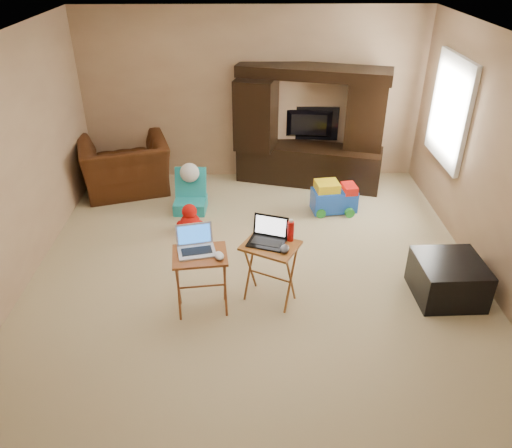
{
  "coord_description": "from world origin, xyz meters",
  "views": [
    {
      "loc": [
        -0.07,
        -4.51,
        3.32
      ],
      "look_at": [
        0.0,
        -0.2,
        0.8
      ],
      "focal_mm": 35.0,
      "sensor_mm": 36.0,
      "label": 1
    }
  ],
  "objects_px": {
    "tray_table_right": "(270,273)",
    "water_bottle": "(291,231)",
    "television": "(309,125)",
    "mouse_left": "(219,256)",
    "recliner": "(125,166)",
    "tray_table_left": "(202,283)",
    "child_rocker": "(190,192)",
    "push_toy": "(334,197)",
    "ottoman": "(448,279)",
    "entertainment_center": "(311,127)",
    "laptop_right": "(267,233)",
    "plush_toy": "(190,218)",
    "mouse_right": "(285,249)",
    "laptop_left": "(196,242)"
  },
  "relations": [
    {
      "from": "tray_table_right",
      "to": "water_bottle",
      "type": "height_order",
      "value": "water_bottle"
    },
    {
      "from": "television",
      "to": "mouse_left",
      "type": "bearing_deg",
      "value": 75.87
    },
    {
      "from": "recliner",
      "to": "water_bottle",
      "type": "xyz_separation_m",
      "value": [
        2.2,
        -2.51,
        0.39
      ]
    },
    {
      "from": "tray_table_left",
      "to": "water_bottle",
      "type": "height_order",
      "value": "water_bottle"
    },
    {
      "from": "child_rocker",
      "to": "mouse_left",
      "type": "distance_m",
      "value": 2.28
    },
    {
      "from": "child_rocker",
      "to": "push_toy",
      "type": "distance_m",
      "value": 1.97
    },
    {
      "from": "recliner",
      "to": "ottoman",
      "type": "bearing_deg",
      "value": 129.12
    },
    {
      "from": "entertainment_center",
      "to": "television",
      "type": "height_order",
      "value": "entertainment_center"
    },
    {
      "from": "laptop_right",
      "to": "water_bottle",
      "type": "relative_size",
      "value": 1.7
    },
    {
      "from": "television",
      "to": "push_toy",
      "type": "height_order",
      "value": "television"
    },
    {
      "from": "recliner",
      "to": "water_bottle",
      "type": "distance_m",
      "value": 3.36
    },
    {
      "from": "mouse_left",
      "to": "plush_toy",
      "type": "bearing_deg",
      "value": 106.13
    },
    {
      "from": "television",
      "to": "recliner",
      "type": "bearing_deg",
      "value": 15.72
    },
    {
      "from": "mouse_right",
      "to": "mouse_left",
      "type": "bearing_deg",
      "value": -170.21
    },
    {
      "from": "laptop_right",
      "to": "mouse_right",
      "type": "height_order",
      "value": "laptop_right"
    },
    {
      "from": "tray_table_right",
      "to": "laptop_left",
      "type": "xyz_separation_m",
      "value": [
        -0.71,
        -0.13,
        0.46
      ]
    },
    {
      "from": "tray_table_left",
      "to": "push_toy",
      "type": "bearing_deg",
      "value": 44.89
    },
    {
      "from": "entertainment_center",
      "to": "mouse_right",
      "type": "relative_size",
      "value": 15.55
    },
    {
      "from": "child_rocker",
      "to": "tray_table_left",
      "type": "distance_m",
      "value": 2.14
    },
    {
      "from": "child_rocker",
      "to": "water_bottle",
      "type": "height_order",
      "value": "water_bottle"
    },
    {
      "from": "ottoman",
      "to": "laptop_left",
      "type": "height_order",
      "value": "laptop_left"
    },
    {
      "from": "push_toy",
      "to": "water_bottle",
      "type": "distance_m",
      "value": 2.04
    },
    {
      "from": "recliner",
      "to": "mouse_right",
      "type": "height_order",
      "value": "recliner"
    },
    {
      "from": "television",
      "to": "child_rocker",
      "type": "distance_m",
      "value": 2.11
    },
    {
      "from": "child_rocker",
      "to": "mouse_right",
      "type": "relative_size",
      "value": 4.14
    },
    {
      "from": "plush_toy",
      "to": "tray_table_right",
      "type": "height_order",
      "value": "tray_table_right"
    },
    {
      "from": "entertainment_center",
      "to": "tray_table_left",
      "type": "height_order",
      "value": "entertainment_center"
    },
    {
      "from": "ottoman",
      "to": "mouse_right",
      "type": "bearing_deg",
      "value": -175.05
    },
    {
      "from": "laptop_left",
      "to": "mouse_left",
      "type": "relative_size",
      "value": 2.58
    },
    {
      "from": "water_bottle",
      "to": "ottoman",
      "type": "bearing_deg",
      "value": -1.75
    },
    {
      "from": "entertainment_center",
      "to": "tray_table_right",
      "type": "distance_m",
      "value": 2.98
    },
    {
      "from": "tray_table_left",
      "to": "recliner",
      "type": "bearing_deg",
      "value": 109.1
    },
    {
      "from": "tray_table_right",
      "to": "laptop_left",
      "type": "bearing_deg",
      "value": -141.53
    },
    {
      "from": "recliner",
      "to": "tray_table_right",
      "type": "bearing_deg",
      "value": 110.38
    },
    {
      "from": "tray_table_right",
      "to": "laptop_left",
      "type": "distance_m",
      "value": 0.86
    },
    {
      "from": "push_toy",
      "to": "mouse_right",
      "type": "height_order",
      "value": "mouse_right"
    },
    {
      "from": "recliner",
      "to": "mouse_right",
      "type": "bearing_deg",
      "value": 110.87
    },
    {
      "from": "television",
      "to": "entertainment_center",
      "type": "bearing_deg",
      "value": 95.88
    },
    {
      "from": "push_toy",
      "to": "mouse_left",
      "type": "xyz_separation_m",
      "value": [
        -1.45,
        -2.12,
        0.48
      ]
    },
    {
      "from": "entertainment_center",
      "to": "tray_table_left",
      "type": "bearing_deg",
      "value": -98.92
    },
    {
      "from": "entertainment_center",
      "to": "water_bottle",
      "type": "distance_m",
      "value": 2.81
    },
    {
      "from": "mouse_left",
      "to": "laptop_right",
      "type": "bearing_deg",
      "value": 28.63
    },
    {
      "from": "television",
      "to": "plush_toy",
      "type": "bearing_deg",
      "value": 51.24
    },
    {
      "from": "tray_table_left",
      "to": "laptop_right",
      "type": "distance_m",
      "value": 0.81
    },
    {
      "from": "laptop_left",
      "to": "push_toy",
      "type": "bearing_deg",
      "value": 38.26
    },
    {
      "from": "entertainment_center",
      "to": "tray_table_left",
      "type": "relative_size",
      "value": 3.16
    },
    {
      "from": "television",
      "to": "laptop_right",
      "type": "height_order",
      "value": "television"
    },
    {
      "from": "child_rocker",
      "to": "mouse_left",
      "type": "height_order",
      "value": "mouse_left"
    },
    {
      "from": "ottoman",
      "to": "push_toy",
      "type": "bearing_deg",
      "value": 115.83
    },
    {
      "from": "mouse_right",
      "to": "water_bottle",
      "type": "bearing_deg",
      "value": 70.71
    }
  ]
}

